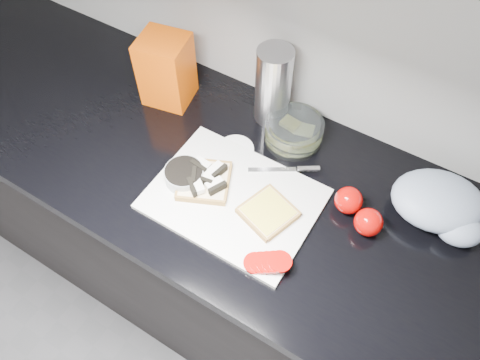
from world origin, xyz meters
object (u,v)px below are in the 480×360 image
(glass_bowl, at_px, (294,131))
(steel_canister, at_px, (273,86))
(cutting_board, at_px, (234,199))
(bread_bag, at_px, (166,70))

(glass_bowl, relative_size, steel_canister, 0.69)
(cutting_board, relative_size, glass_bowl, 2.57)
(cutting_board, bearing_deg, steel_canister, 101.58)
(bread_bag, relative_size, steel_canister, 0.88)
(glass_bowl, height_order, bread_bag, bread_bag)
(bread_bag, height_order, steel_canister, steel_canister)
(cutting_board, xyz_separation_m, bread_bag, (-0.35, 0.21, 0.09))
(glass_bowl, xyz_separation_m, steel_canister, (-0.09, 0.04, 0.08))
(steel_canister, bearing_deg, glass_bowl, -25.41)
(glass_bowl, height_order, steel_canister, steel_canister)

